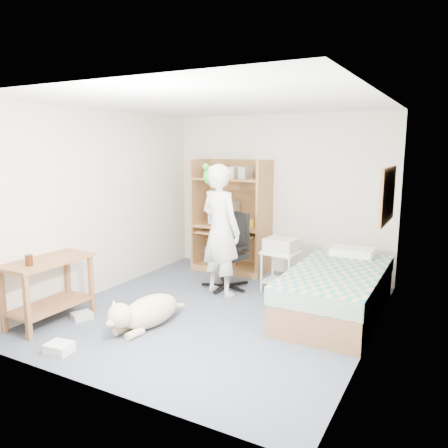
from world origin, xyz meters
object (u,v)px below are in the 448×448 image
at_px(computer_hutch, 232,221).
at_px(person, 220,230).
at_px(side_desk, 49,281).
at_px(dog, 146,312).
at_px(office_chair, 229,261).
at_px(bed, 336,291).
at_px(printer_cart, 280,265).

distance_m(computer_hutch, person, 1.22).
distance_m(side_desk, person, 2.23).
height_order(computer_hutch, dog, computer_hutch).
xyz_separation_m(side_desk, office_chair, (1.23, 2.09, -0.11)).
relative_size(computer_hutch, bed, 0.89).
xyz_separation_m(side_desk, person, (1.26, 1.79, 0.40)).
bearing_deg(person, office_chair, -67.02).
bearing_deg(dog, printer_cart, 74.30).
distance_m(computer_hutch, printer_cart, 1.34).
height_order(computer_hutch, printer_cart, computer_hutch).
relative_size(bed, dog, 1.76).
bearing_deg(printer_cart, office_chair, -158.13).
bearing_deg(side_desk, bed, 32.50).
relative_size(office_chair, dog, 0.94).
bearing_deg(bed, printer_cart, 152.31).
bearing_deg(printer_cart, person, -137.06).
relative_size(person, dog, 1.56).
distance_m(side_desk, office_chair, 2.43).
bearing_deg(computer_hutch, dog, -84.90).
relative_size(computer_hutch, side_desk, 1.80).
bearing_deg(bed, person, -179.00).
bearing_deg(printer_cart, bed, -21.37).
relative_size(side_desk, person, 0.56).
bearing_deg(dog, side_desk, -150.95).
bearing_deg(printer_cart, side_desk, -123.96).
distance_m(side_desk, printer_cart, 3.01).
xyz_separation_m(bed, office_chair, (-1.62, 0.28, 0.10)).
relative_size(side_desk, printer_cart, 1.74).
xyz_separation_m(bed, printer_cart, (-0.91, 0.48, 0.09)).
distance_m(side_desk, dog, 1.19).
height_order(dog, printer_cart, printer_cart).
bearing_deg(office_chair, computer_hutch, 131.16).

